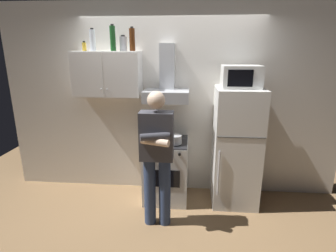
# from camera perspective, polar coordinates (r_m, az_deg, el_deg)

# --- Properties ---
(ground_plane) EXTENTS (7.00, 7.00, 0.00)m
(ground_plane) POSITION_cam_1_polar(r_m,az_deg,el_deg) (3.84, 0.00, -16.72)
(ground_plane) COLOR olive
(back_wall_tiled) EXTENTS (4.80, 0.10, 2.70)m
(back_wall_tiled) POSITION_cam_1_polar(r_m,az_deg,el_deg) (3.90, 0.75, 5.26)
(back_wall_tiled) COLOR silver
(back_wall_tiled) RESTS_ON ground_plane
(upper_cabinet) EXTENTS (0.90, 0.37, 0.60)m
(upper_cabinet) POSITION_cam_1_polar(r_m,az_deg,el_deg) (3.78, -12.68, 10.66)
(upper_cabinet) COLOR white
(stove_oven) EXTENTS (0.60, 0.62, 0.87)m
(stove_oven) POSITION_cam_1_polar(r_m,az_deg,el_deg) (3.85, -0.43, -9.26)
(stove_oven) COLOR silver
(stove_oven) RESTS_ON ground_plane
(range_hood) EXTENTS (0.60, 0.44, 0.75)m
(range_hood) POSITION_cam_1_polar(r_m,az_deg,el_deg) (3.64, -0.29, 8.44)
(range_hood) COLOR #B7BABF
(refrigerator) EXTENTS (0.60, 0.62, 1.60)m
(refrigerator) POSITION_cam_1_polar(r_m,az_deg,el_deg) (3.75, 14.21, -4.41)
(refrigerator) COLOR white
(refrigerator) RESTS_ON ground_plane
(microwave) EXTENTS (0.48, 0.37, 0.28)m
(microwave) POSITION_cam_1_polar(r_m,az_deg,el_deg) (3.56, 15.20, 10.03)
(microwave) COLOR silver
(microwave) RESTS_ON refrigerator
(person_standing) EXTENTS (0.38, 0.33, 1.64)m
(person_standing) POSITION_cam_1_polar(r_m,az_deg,el_deg) (3.12, -2.40, -6.17)
(person_standing) COLOR navy
(person_standing) RESTS_ON ground_plane
(cooking_pot) EXTENTS (0.28, 0.18, 0.11)m
(cooking_pot) POSITION_cam_1_polar(r_m,az_deg,el_deg) (3.55, 1.47, -2.85)
(cooking_pot) COLOR #B7BABF
(cooking_pot) RESTS_ON stove_oven
(bottle_spice_jar) EXTENTS (0.05, 0.05, 0.13)m
(bottle_spice_jar) POSITION_cam_1_polar(r_m,az_deg,el_deg) (3.86, -17.28, 15.76)
(bottle_spice_jar) COLOR gold
(bottle_spice_jar) RESTS_ON upper_cabinet
(bottle_rum_dark) EXTENTS (0.07, 0.07, 0.30)m
(bottle_rum_dark) POSITION_cam_1_polar(r_m,az_deg,el_deg) (3.68, -7.58, 17.68)
(bottle_rum_dark) COLOR #47230F
(bottle_rum_dark) RESTS_ON upper_cabinet
(bottle_vodka_clear) EXTENTS (0.08, 0.08, 0.29)m
(bottle_vodka_clear) POSITION_cam_1_polar(r_m,az_deg,el_deg) (3.80, -15.66, 17.09)
(bottle_vodka_clear) COLOR silver
(bottle_vodka_clear) RESTS_ON upper_cabinet
(bottle_wine_green) EXTENTS (0.07, 0.07, 0.33)m
(bottle_wine_green) POSITION_cam_1_polar(r_m,az_deg,el_deg) (3.70, -11.61, 17.72)
(bottle_wine_green) COLOR #19471E
(bottle_wine_green) RESTS_ON upper_cabinet
(bottle_canister_steel) EXTENTS (0.09, 0.09, 0.20)m
(bottle_canister_steel) POSITION_cam_1_polar(r_m,az_deg,el_deg) (3.71, -9.45, 16.82)
(bottle_canister_steel) COLOR #B2B5BA
(bottle_canister_steel) RESTS_ON upper_cabinet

